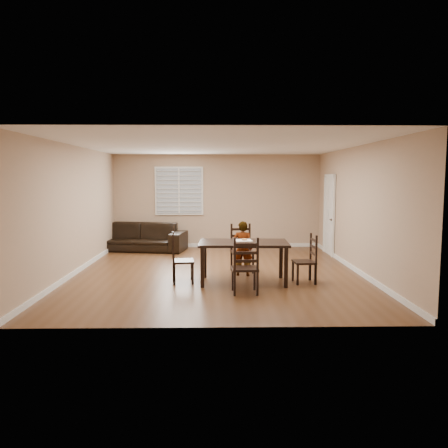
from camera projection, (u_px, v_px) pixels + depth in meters
The scene contains 11 objects.
ground at pixel (217, 272), 9.40m from camera, with size 7.00×7.00×0.00m, color #57351D.
room at pixel (219, 188), 9.39m from camera, with size 6.04×7.04×2.72m.
dining_table at pixel (244, 246), 8.40m from camera, with size 1.73×1.01×0.80m.
chair_near at pixel (241, 250), 9.50m from camera, with size 0.51×0.49×1.03m.
chair_far at pixel (246, 269), 7.53m from camera, with size 0.47×0.45×1.01m.
chair_left at pixel (177, 260), 8.43m from camera, with size 0.45×0.48×0.97m.
chair_right at pixel (310, 261), 8.42m from camera, with size 0.43×0.45×0.95m.
child at pixel (243, 248), 9.03m from camera, with size 0.42×0.27×1.14m, color gray.
napkin at pixel (243, 240), 8.58m from camera, with size 0.33×0.33×0.00m, color white.
donut at pixel (244, 239), 8.58m from camera, with size 0.10×0.10×0.04m.
sofa at pixel (138, 237), 12.22m from camera, with size 2.63×1.03×0.77m, color black.
Camera 1 is at (-0.02, -9.24, 2.02)m, focal length 35.00 mm.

